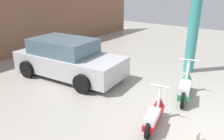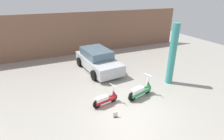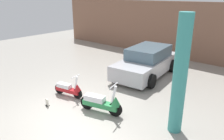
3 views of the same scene
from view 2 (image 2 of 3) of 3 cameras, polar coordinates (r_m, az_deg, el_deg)
The scene contains 7 objects.
ground_plane at distance 8.08m, azimuth 5.94°, elevation -13.57°, with size 28.00×28.00×0.00m, color #9E998E.
wall_back at distance 15.20m, azimuth -10.88°, elevation 11.54°, with size 19.60×0.12×3.47m, color #845B47.
scooter_front_left at distance 8.36m, azimuth -1.82°, elevation -9.19°, with size 1.33×0.55×0.94m.
scooter_front_right at distance 9.02m, azimuth 9.55°, elevation -6.37°, with size 1.57×0.72×1.12m.
car_rear_left at distance 11.97m, azimuth -4.68°, elevation 3.24°, with size 2.34×4.34×1.42m.
placard_near_left_scooter at distance 7.72m, azimuth 1.08°, elevation -14.42°, with size 0.20×0.15×0.26m.
support_column_side at distance 10.31m, azimuth 19.10°, elevation 4.74°, with size 0.39×0.39×3.47m, color teal.
Camera 2 is at (-3.31, -5.50, 4.91)m, focal length 28.00 mm.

